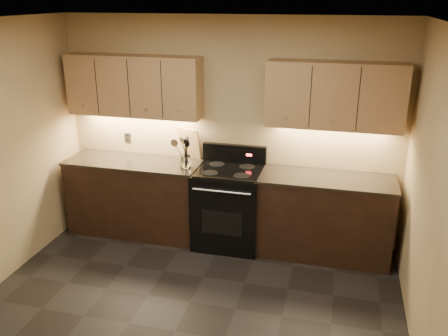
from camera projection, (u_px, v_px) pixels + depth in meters
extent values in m
plane|color=black|center=(175.00, 331.00, 4.18)|extent=(4.00, 4.00, 0.00)
plane|color=silver|center=(162.00, 24.00, 3.29)|extent=(4.00, 4.00, 0.00)
cube|color=tan|center=(229.00, 130.00, 5.55)|extent=(4.00, 0.04, 2.60)
cube|color=tan|center=(442.00, 225.00, 3.27)|extent=(0.04, 4.00, 2.60)
cube|color=black|center=(136.00, 197.00, 5.83)|extent=(1.60, 0.60, 0.90)
cube|color=#393024|center=(134.00, 162.00, 5.67)|extent=(1.62, 0.62, 0.03)
cube|color=black|center=(325.00, 218.00, 5.30)|extent=(1.44, 0.60, 0.90)
cube|color=#393024|center=(328.00, 179.00, 5.14)|extent=(1.46, 0.62, 0.03)
cube|color=black|center=(229.00, 207.00, 5.53)|extent=(0.76, 0.65, 0.92)
cube|color=black|center=(229.00, 170.00, 5.37)|extent=(0.70, 0.60, 0.01)
cube|color=black|center=(235.00, 154.00, 5.59)|extent=(0.76, 0.07, 0.22)
cube|color=red|center=(249.00, 155.00, 5.51)|extent=(0.06, 0.00, 0.03)
cylinder|color=silver|center=(221.00, 192.00, 5.10)|extent=(0.65, 0.02, 0.02)
cube|color=black|center=(222.00, 223.00, 5.25)|extent=(0.46, 0.00, 0.28)
cylinder|color=black|center=(210.00, 173.00, 5.27)|extent=(0.18, 0.18, 0.00)
cylinder|color=black|center=(242.00, 176.00, 5.19)|extent=(0.18, 0.18, 0.00)
cylinder|color=black|center=(217.00, 164.00, 5.54)|extent=(0.18, 0.18, 0.00)
cylinder|color=black|center=(247.00, 167.00, 5.46)|extent=(0.18, 0.18, 0.00)
cube|color=tan|center=(134.00, 86.00, 5.50)|extent=(1.60, 0.30, 0.70)
cube|color=tan|center=(335.00, 95.00, 4.97)|extent=(1.44, 0.30, 0.70)
cube|color=#B2B5BA|center=(128.00, 138.00, 5.91)|extent=(0.08, 0.01, 0.12)
cylinder|color=white|center=(185.00, 161.00, 5.41)|extent=(0.15, 0.15, 0.15)
cylinder|color=white|center=(186.00, 167.00, 5.43)|extent=(0.12, 0.12, 0.02)
cube|color=tan|center=(189.00, 143.00, 5.69)|extent=(0.31, 0.18, 0.38)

